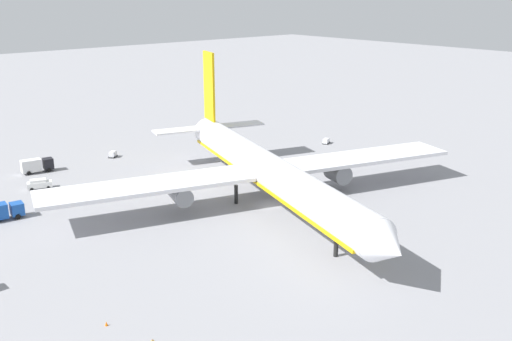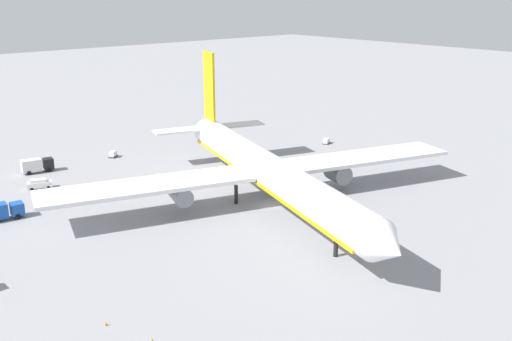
# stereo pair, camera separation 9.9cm
# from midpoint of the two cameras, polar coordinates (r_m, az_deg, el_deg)

# --- Properties ---
(ground_plane) EXTENTS (600.00, 600.00, 0.00)m
(ground_plane) POSITION_cam_midpoint_polar(r_m,az_deg,el_deg) (107.33, 1.28, -3.41)
(ground_plane) COLOR gray
(airliner) EXTENTS (76.31, 79.20, 24.89)m
(airliner) POSITION_cam_midpoint_polar(r_m,az_deg,el_deg) (106.52, 0.98, 0.11)
(airliner) COLOR white
(airliner) RESTS_ON ground
(service_truck_1) EXTENTS (3.26, 7.18, 2.97)m
(service_truck_1) POSITION_cam_midpoint_polar(r_m,az_deg,el_deg) (109.17, -23.62, -3.66)
(service_truck_1) COLOR #194CA5
(service_truck_1) RESTS_ON ground
(service_truck_4) EXTENTS (3.18, 6.81, 3.05)m
(service_truck_4) POSITION_cam_midpoint_polar(r_m,az_deg,el_deg) (134.38, -20.60, 0.51)
(service_truck_4) COLOR black
(service_truck_4) RESTS_ON ground
(service_van) EXTENTS (3.37, 5.04, 1.97)m
(service_van) POSITION_cam_midpoint_polar(r_m,az_deg,el_deg) (123.51, -20.37, -1.21)
(service_van) COLOR white
(service_van) RESTS_ON ground
(baggage_cart_0) EXTENTS (2.48, 2.66, 1.43)m
(baggage_cart_0) POSITION_cam_midpoint_polar(r_m,az_deg,el_deg) (141.60, -13.78, 1.57)
(baggage_cart_0) COLOR #595B60
(baggage_cart_0) RESTS_ON ground
(baggage_cart_2) EXTENTS (2.34, 3.10, 1.32)m
(baggage_cart_2) POSITION_cam_midpoint_polar(r_m,az_deg,el_deg) (150.92, 6.89, 2.89)
(baggage_cart_2) COLOR gray
(baggage_cart_2) RESTS_ON ground
(traffic_cone_1) EXTENTS (0.36, 0.36, 0.55)m
(traffic_cone_1) POSITION_cam_midpoint_polar(r_m,az_deg,el_deg) (73.24, -14.40, -14.27)
(traffic_cone_1) COLOR orange
(traffic_cone_1) RESTS_ON ground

